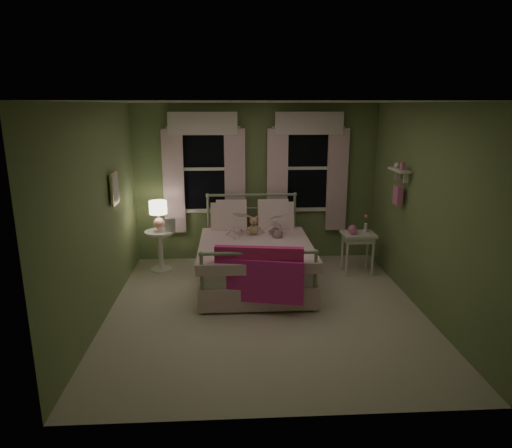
{
  "coord_description": "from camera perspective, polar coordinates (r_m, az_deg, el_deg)",
  "views": [
    {
      "loc": [
        -0.43,
        -5.41,
        2.57
      ],
      "look_at": [
        -0.09,
        0.57,
        1.0
      ],
      "focal_mm": 32.0,
      "sensor_mm": 36.0,
      "label": 1
    }
  ],
  "objects": [
    {
      "name": "table_lamp",
      "position": [
        7.23,
        -12.11,
        1.47
      ],
      "size": [
        0.27,
        0.27,
        0.45
      ],
      "color": "#EB9B8B",
      "rests_on": "nightstand_left"
    },
    {
      "name": "teddy_bear",
      "position": [
        6.83,
        -0.29,
        -0.38
      ],
      "size": [
        0.22,
        0.17,
        0.3
      ],
      "color": "tan",
      "rests_on": "bed"
    },
    {
      "name": "pink_toy",
      "position": [
        7.16,
        11.96,
        -0.68
      ],
      "size": [
        0.14,
        0.18,
        0.14
      ],
      "color": "pink",
      "rests_on": "nightstand_right"
    },
    {
      "name": "book_left",
      "position": [
        6.69,
        -2.65,
        0.79
      ],
      "size": [
        0.22,
        0.17,
        0.26
      ],
      "primitive_type": "imported",
      "rotation": [
        1.22,
        0.0,
        -0.31
      ],
      "color": "beige",
      "rests_on": "child_left"
    },
    {
      "name": "wall_shelf",
      "position": [
        6.62,
        17.41,
        4.94
      ],
      "size": [
        0.15,
        0.5,
        0.6
      ],
      "color": "white",
      "rests_on": "room_shell"
    },
    {
      "name": "nightstand_left",
      "position": [
        7.37,
        -11.89,
        -2.59
      ],
      "size": [
        0.46,
        0.46,
        0.65
      ],
      "color": "white",
      "rests_on": "ground"
    },
    {
      "name": "nightstand_right",
      "position": [
        7.24,
        12.65,
        -1.87
      ],
      "size": [
        0.5,
        0.4,
        0.64
      ],
      "color": "white",
      "rests_on": "ground"
    },
    {
      "name": "window_right",
      "position": [
        7.6,
        6.48,
        7.46
      ],
      "size": [
        1.34,
        0.13,
        1.96
      ],
      "color": "black",
      "rests_on": "room_shell"
    },
    {
      "name": "window_left",
      "position": [
        7.51,
        -6.52,
        7.37
      ],
      "size": [
        1.34,
        0.13,
        1.96
      ],
      "color": "black",
      "rests_on": "room_shell"
    },
    {
      "name": "pink_throw",
      "position": [
        5.66,
        0.39,
        -5.57
      ],
      "size": [
        1.1,
        0.34,
        0.71
      ],
      "color": "#E52C7E",
      "rests_on": "bed"
    },
    {
      "name": "framed_picture",
      "position": [
        6.29,
        -17.26,
        4.24
      ],
      "size": [
        0.03,
        0.32,
        0.42
      ],
      "color": "beige",
      "rests_on": "room_shell"
    },
    {
      "name": "book_right",
      "position": [
        6.73,
        2.13,
        0.5
      ],
      "size": [
        0.22,
        0.17,
        0.26
      ],
      "primitive_type": "imported",
      "rotation": [
        1.22,
        0.0,
        0.34
      ],
      "color": "beige",
      "rests_on": "child_right"
    },
    {
      "name": "bed",
      "position": [
        6.7,
        -0.17,
        -4.34
      ],
      "size": [
        1.58,
        2.04,
        1.18
      ],
      "color": "white",
      "rests_on": "ground"
    },
    {
      "name": "child_left",
      "position": [
        6.93,
        -2.68,
        1.45
      ],
      "size": [
        0.3,
        0.2,
        0.83
      ],
      "primitive_type": "imported",
      "rotation": [
        0.0,
        0.0,
        3.14
      ],
      "color": "#F7D1DD",
      "rests_on": "bed"
    },
    {
      "name": "bud_vase",
      "position": [
        7.25,
        13.56,
        0.08
      ],
      "size": [
        0.06,
        0.06,
        0.28
      ],
      "color": "white",
      "rests_on": "nightstand_right"
    },
    {
      "name": "room_shell",
      "position": [
        5.57,
        1.22,
        1.52
      ],
      "size": [
        4.2,
        4.2,
        4.2
      ],
      "color": "beige",
      "rests_on": "ground"
    },
    {
      "name": "child_right",
      "position": [
        6.96,
        1.94,
        1.35
      ],
      "size": [
        0.42,
        0.35,
        0.79
      ],
      "primitive_type": "imported",
      "rotation": [
        0.0,
        0.0,
        3.28
      ],
      "color": "#F7D1DD",
      "rests_on": "bed"
    },
    {
      "name": "book_nightstand",
      "position": [
        7.21,
        -11.3,
        -0.96
      ],
      "size": [
        0.17,
        0.23,
        0.02
      ],
      "primitive_type": "imported",
      "rotation": [
        0.0,
        0.0,
        0.04
      ],
      "color": "beige",
      "rests_on": "nightstand_left"
    }
  ]
}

